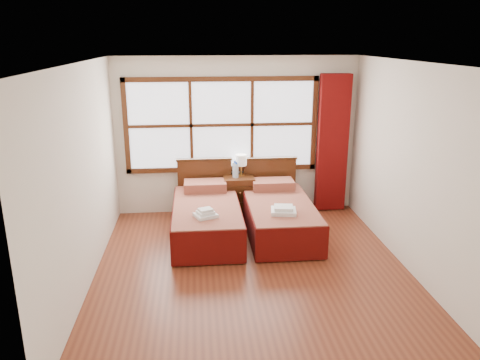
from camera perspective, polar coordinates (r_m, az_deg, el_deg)
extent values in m
plane|color=brown|center=(6.12, 1.53, -11.00)|extent=(4.50, 4.50, 0.00)
plane|color=white|center=(5.41, 1.75, 14.10)|extent=(4.50, 4.50, 0.00)
plane|color=silver|center=(7.80, -0.41, 5.36)|extent=(4.00, 0.00, 4.00)
plane|color=silver|center=(5.74, -18.58, 0.19)|extent=(0.00, 4.50, 4.50)
plane|color=silver|center=(6.20, 20.31, 1.22)|extent=(0.00, 4.50, 4.50)
cube|color=white|center=(7.72, -2.25, 6.73)|extent=(3.00, 0.02, 1.40)
cube|color=#492410|center=(7.86, -2.18, 1.39)|extent=(3.16, 0.06, 0.08)
cube|color=#492410|center=(7.60, -2.31, 12.20)|extent=(3.16, 0.06, 0.08)
cube|color=#492410|center=(7.77, -13.73, 6.33)|extent=(0.08, 0.06, 1.56)
cube|color=#492410|center=(7.94, 9.00, 6.82)|extent=(0.08, 0.06, 1.56)
cube|color=#492410|center=(7.69, -5.99, 6.61)|extent=(0.05, 0.05, 1.40)
cube|color=#492410|center=(7.74, 1.48, 6.77)|extent=(0.05, 0.05, 1.40)
cube|color=#492410|center=(7.70, -2.25, 6.71)|extent=(3.00, 0.05, 0.05)
cube|color=maroon|center=(8.00, 11.21, 4.37)|extent=(0.50, 0.16, 2.30)
cube|color=#381D0B|center=(7.05, -4.05, -5.88)|extent=(0.86, 1.71, 0.28)
cube|color=#640E10|center=(6.95, -4.10, -3.93)|extent=(0.96, 1.90, 0.23)
cube|color=#5D0D09|center=(7.01, -8.02, -5.09)|extent=(0.03, 1.90, 0.47)
cube|color=#5D0D09|center=(7.03, -0.14, -4.86)|extent=(0.03, 1.90, 0.47)
cube|color=#5D0D09|center=(6.13, -3.82, -8.28)|extent=(0.96, 0.03, 0.47)
cube|color=#640E10|center=(7.54, -4.27, -0.71)|extent=(0.67, 0.39, 0.15)
cube|color=#492410|center=(7.88, -4.31, -0.84)|extent=(0.89, 0.06, 0.93)
cube|color=#381D0B|center=(7.75, -4.39, 2.50)|extent=(0.93, 0.08, 0.04)
cube|color=#381D0B|center=(7.15, 4.83, -5.55)|extent=(0.85, 1.70, 0.28)
cube|color=#640E10|center=(7.06, 4.88, -3.65)|extent=(0.95, 1.88, 0.23)
cube|color=#5D0D09|center=(7.04, 1.03, -4.83)|extent=(0.03, 1.88, 0.47)
cube|color=#5D0D09|center=(7.21, 8.59, -4.51)|extent=(0.03, 1.88, 0.47)
cube|color=#5D0D09|center=(6.26, 6.38, -7.82)|extent=(0.95, 0.03, 0.47)
cube|color=#640E10|center=(7.63, 4.01, -0.52)|extent=(0.66, 0.39, 0.15)
cube|color=#492410|center=(7.98, 3.61, -0.64)|extent=(0.89, 0.06, 0.92)
cube|color=#381D0B|center=(7.85, 3.67, 2.63)|extent=(0.92, 0.08, 0.04)
cube|color=#492410|center=(7.82, -0.16, -1.94)|extent=(0.50, 0.45, 0.67)
cube|color=#381D0B|center=(7.64, 0.00, -3.47)|extent=(0.44, 0.02, 0.20)
cube|color=#381D0B|center=(7.55, 0.00, -1.56)|extent=(0.44, 0.02, 0.20)
sphere|color=#AB783A|center=(7.63, 0.02, -3.51)|extent=(0.03, 0.03, 0.03)
sphere|color=#AB783A|center=(7.54, 0.02, -1.60)|extent=(0.03, 0.03, 0.03)
cube|color=white|center=(6.45, -4.21, -4.32)|extent=(0.36, 0.34, 0.04)
cube|color=white|center=(6.43, -4.22, -3.97)|extent=(0.27, 0.25, 0.04)
cube|color=white|center=(6.42, -4.23, -3.65)|extent=(0.22, 0.21, 0.04)
cube|color=white|center=(6.61, 5.32, -3.82)|extent=(0.39, 0.35, 0.05)
cube|color=white|center=(6.59, 5.33, -3.40)|extent=(0.29, 0.26, 0.05)
cylinder|color=#BE893D|center=(7.79, 0.14, 0.65)|extent=(0.11, 0.11, 0.02)
cylinder|color=#BE893D|center=(7.77, 0.14, 1.26)|extent=(0.02, 0.02, 0.15)
cylinder|color=white|center=(7.72, 0.14, 2.45)|extent=(0.18, 0.18, 0.18)
cylinder|color=#A2BCD0|center=(7.66, -0.65, 1.24)|extent=(0.07, 0.07, 0.25)
cylinder|color=blue|center=(7.62, -0.65, 2.25)|extent=(0.04, 0.04, 0.03)
cylinder|color=#A2BCD0|center=(7.63, -0.45, 1.12)|extent=(0.07, 0.07, 0.23)
cylinder|color=blue|center=(7.59, -0.45, 2.07)|extent=(0.03, 0.03, 0.03)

